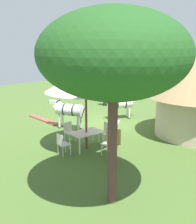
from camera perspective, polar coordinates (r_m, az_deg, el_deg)
ground_plane at (r=15.29m, az=1.01°, el=-2.43°), size 36.00×36.00×0.00m
shade_umbrella at (r=10.99m, az=-2.62°, el=6.72°), size 3.38×3.38×3.40m
patio_dining_table at (r=11.51m, az=-2.49°, el=-4.66°), size 1.44×1.04×0.74m
patio_chair_near_lawn at (r=12.43m, az=-6.17°, el=-3.93°), size 0.45×0.43×0.90m
patio_chair_near_hut at (r=10.93m, az=-7.62°, el=-6.55°), size 0.47×0.49×0.90m
patio_chair_west_end at (r=10.88m, az=2.49°, el=-6.53°), size 0.50×0.48×0.90m
patio_chair_east_end at (r=12.33m, az=1.71°, el=-3.99°), size 0.43×0.45×0.90m
guest_beside_umbrella at (r=9.83m, az=3.30°, el=-5.95°), size 0.31×0.57×1.64m
standing_watcher at (r=19.50m, az=1.52°, el=4.31°), size 0.49×0.47×1.71m
striped_lounge_chair at (r=13.56m, az=2.90°, el=-3.50°), size 0.93×0.73×0.60m
zebra_nearest_camera at (r=14.21m, az=-6.26°, el=0.39°), size 1.13×2.00×1.55m
zebra_by_umbrella at (r=16.09m, az=4.97°, el=1.78°), size 1.92×1.16×1.47m
acacia_tree_behind_hut at (r=6.85m, az=3.35°, el=12.03°), size 3.88×3.88×5.29m
brick_patio_kerb at (r=16.22m, az=-11.53°, el=-1.59°), size 0.46×2.81×0.08m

